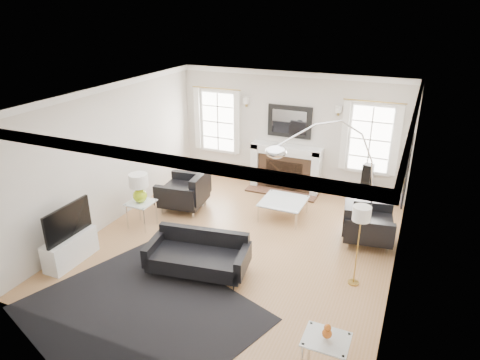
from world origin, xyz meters
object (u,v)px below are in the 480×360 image
at_px(armchair_right, 365,223).
at_px(gourd_lamp, 139,186).
at_px(fireplace, 285,168).
at_px(arc_floor_lamp, 327,181).
at_px(sofa, 199,255).
at_px(coffee_table, 283,202).
at_px(armchair_left, 186,192).

height_order(armchair_right, gourd_lamp, gourd_lamp).
bearing_deg(armchair_right, fireplace, 140.84).
relative_size(armchair_right, arc_floor_lamp, 0.45).
bearing_deg(arc_floor_lamp, sofa, -138.70).
height_order(coffee_table, arc_floor_lamp, arc_floor_lamp).
xyz_separation_m(fireplace, sofa, (-0.26, -3.85, -0.24)).
bearing_deg(arc_floor_lamp, gourd_lamp, -170.20).
xyz_separation_m(fireplace, gourd_lamp, (-2.06, -2.94, 0.35)).
bearing_deg(sofa, gourd_lamp, 153.23).
bearing_deg(coffee_table, sofa, -105.93).
relative_size(armchair_left, arc_floor_lamp, 0.46).
bearing_deg(fireplace, gourd_lamp, -125.12).
relative_size(fireplace, coffee_table, 1.91).
relative_size(armchair_left, gourd_lamp, 1.92).
relative_size(fireplace, arc_floor_lamp, 0.68).
xyz_separation_m(fireplace, coffee_table, (0.43, -1.43, -0.18)).
distance_m(sofa, armchair_right, 3.19).
distance_m(fireplace, armchair_right, 2.75).
bearing_deg(sofa, coffee_table, 74.07).
relative_size(armchair_right, gourd_lamp, 1.87).
distance_m(sofa, arc_floor_lamp, 2.53).
distance_m(coffee_table, arc_floor_lamp, 1.70).
distance_m(armchair_right, arc_floor_lamp, 1.32).
bearing_deg(sofa, armchair_right, 41.37).
distance_m(sofa, coffee_table, 2.51).
xyz_separation_m(armchair_right, arc_floor_lamp, (-0.67, -0.59, 0.98)).
distance_m(fireplace, sofa, 3.86).
height_order(sofa, armchair_right, armchair_right).
relative_size(sofa, armchair_right, 1.59).
bearing_deg(sofa, armchair_left, 124.98).
bearing_deg(fireplace, arc_floor_lamp, -57.77).
distance_m(sofa, gourd_lamp, 2.10).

